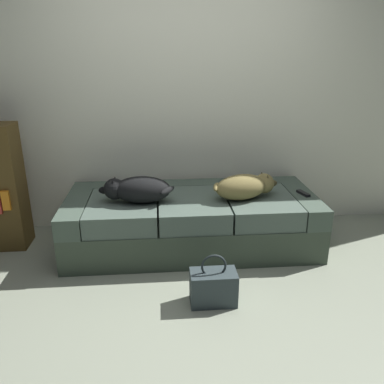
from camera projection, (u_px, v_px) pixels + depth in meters
The scene contains 7 objects.
ground_plane at pixel (206, 321), 2.56m from camera, with size 10.00×10.00×0.00m, color gray.
back_wall at pixel (186, 81), 3.62m from camera, with size 6.40×0.10×2.80m, color silver.
couch at pixel (192, 220), 3.49m from camera, with size 2.17×0.93×0.47m.
dog_dark at pixel (137, 189), 3.23m from camera, with size 0.64×0.31×0.22m.
dog_tan at pixel (245, 186), 3.31m from camera, with size 0.60×0.38×0.21m.
tv_remote at pixel (303, 193), 3.43m from camera, with size 0.04×0.15×0.02m, color black.
handbag at pixel (213, 287), 2.71m from camera, with size 0.32×0.18×0.38m.
Camera 1 is at (-0.27, -2.10, 1.67)m, focal length 36.65 mm.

